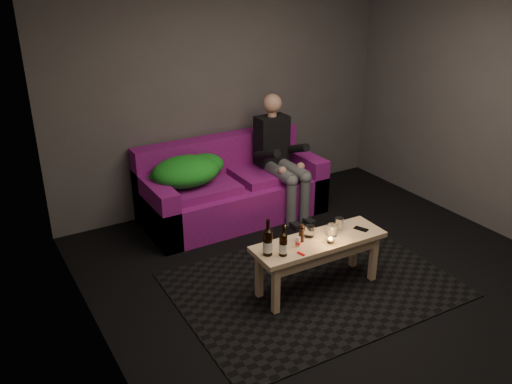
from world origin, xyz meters
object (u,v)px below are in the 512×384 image
Objects in this scene: beer_bottle_a at (268,242)px; coffee_table at (319,248)px; steel_cup at (339,224)px; beer_bottle_b at (283,244)px; person at (280,154)px; sofa at (231,190)px.

coffee_table is at bearing -0.76° from beer_bottle_a.
steel_cup is (0.75, 0.06, -0.06)m from beer_bottle_a.
coffee_table is 4.35× the size of beer_bottle_b.
beer_bottle_a is at bearing 179.24° from coffee_table.
person reaches higher than steel_cup.
person is 1.62m from coffee_table.
steel_cup is at bearing -102.30° from person.
beer_bottle_a reaches higher than coffee_table.
sofa reaches higher than beer_bottle_a.
sofa is at bearing 163.13° from person.
coffee_table is 0.54m from beer_bottle_a.
coffee_table is at bearing 8.83° from beer_bottle_b.
person is at bearing 69.15° from coffee_table.
coffee_table is 0.44m from beer_bottle_b.
beer_bottle_a is 0.76m from steel_cup.
person is 12.48× the size of steel_cup.
coffee_table is at bearing -91.60° from sofa.
beer_bottle_b is at bearing -104.61° from sofa.
person is 4.80× the size of beer_bottle_b.
beer_bottle_b is at bearing -121.93° from person.
coffee_table is (-0.57, -1.49, -0.28)m from person.
person reaches higher than sofa.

